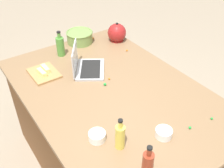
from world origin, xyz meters
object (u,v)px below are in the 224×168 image
Objects in this scene: laptop at (85,66)px; ramekin_small at (97,136)px; ramekin_medium at (164,133)px; bottle_soy at (148,164)px; mixing_bowl_large at (80,37)px; bottle_oil at (120,136)px; butter_stick_right at (42,72)px; kettle at (117,33)px; bottle_olive at (60,46)px; cutting_board at (44,73)px; butter_stick_left at (45,69)px.

laptop is 0.75m from ramekin_small.
laptop reaches higher than ramekin_medium.
mixing_bowl_large is at bearing -16.36° from bottle_soy.
laptop is 1.78× the size of bottle_soy.
mixing_bowl_large is 2.49× the size of ramekin_medium.
butter_stick_right is (0.92, 0.09, -0.05)m from bottle_oil.
bottle_oil is 2.06× the size of ramekin_small.
kettle is 2.07× the size of ramekin_small.
bottle_olive reaches higher than ramekin_medium.
bottle_soy is 1.95× the size of butter_stick_right.
cutting_board is at bearing 122.00° from mixing_bowl_large.
butter_stick_left is at bearing 121.93° from mixing_bowl_large.
cutting_board is 2.39× the size of butter_stick_left.
cutting_board is at bearing 123.56° from butter_stick_left.
bottle_oil reaches higher than ramekin_small.
mixing_bowl_large is 0.97× the size of cutting_board.
kettle is at bearing -22.87° from ramekin_medium.
mixing_bowl_large is 1.18× the size of bottle_soy.
bottle_soy is 1.51m from kettle.
butter_stick_right is (-0.17, 0.84, -0.04)m from kettle.
ramekin_medium is (-0.88, -0.03, -0.02)m from laptop.
bottle_olive is at bearing 3.63° from ramekin_medium.
cutting_board is at bearing 17.64° from ramekin_medium.
bottle_olive reaches higher than mixing_bowl_large.
kettle reaches higher than mixing_bowl_large.
bottle_soy is at bearing 163.64° from mixing_bowl_large.
cutting_board is (-0.32, 0.51, -0.05)m from mixing_bowl_large.
ramekin_small is at bearing 58.86° from ramekin_medium.
bottle_olive is at bearing -9.18° from bottle_oil.
bottle_olive is 1.23m from ramekin_medium.
butter_stick_right is (-0.22, 0.27, -0.06)m from bottle_olive.
kettle is at bearing -78.87° from butter_stick_right.
kettle is at bearing -79.97° from cutting_board.
bottle_oil is at bearing 163.67° from laptop.
bottle_oil is at bearing 160.69° from mixing_bowl_large.
laptop is 0.33m from cutting_board.
kettle is 2.10× the size of ramekin_medium.
mixing_bowl_large is 2.47× the size of ramekin_small.
laptop is at bearing -171.66° from bottle_olive.
butter_stick_right is at bearing 101.13° from kettle.
ramekin_small is at bearing 139.24° from kettle.
bottle_oil reaches higher than kettle.
bottle_olive is 2.25× the size of ramekin_medium.
laptop is 3.71× the size of ramekin_small.
bottle_oil is 1.92× the size of butter_stick_left.
mixing_bowl_large is at bearing -24.50° from ramekin_small.
bottle_olive is at bearing -14.41° from ramekin_small.
cutting_board is (-0.14, 0.82, -0.07)m from kettle.
bottle_soy reaches higher than ramekin_small.
butter_stick_left is at bearing -56.44° from cutting_board.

